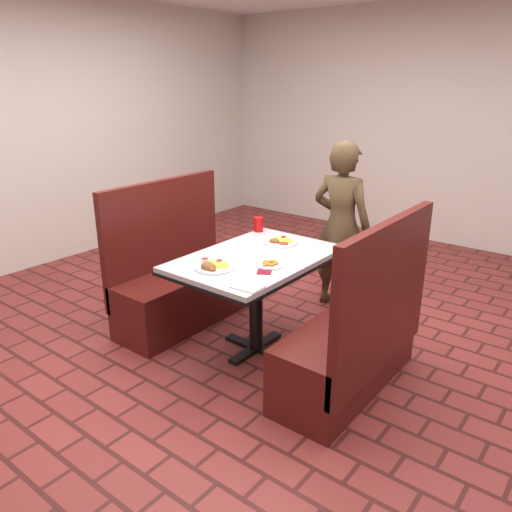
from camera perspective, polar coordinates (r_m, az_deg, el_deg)
name	(u,v)px	position (r m, az deg, el deg)	size (l,w,h in m)	color
room	(256,82)	(3.32, 0.00, 19.27)	(7.00, 7.04, 2.82)	maroon
dining_table	(256,269)	(3.56, 0.00, -1.46)	(0.81, 1.21, 0.75)	#B0B3B5
booth_bench_left	(180,284)	(4.18, -8.65, -3.18)	(0.47, 1.20, 1.17)	#4D1511
booth_bench_right	(354,343)	(3.31, 11.11, -9.77)	(0.47, 1.20, 1.17)	#4D1511
diner_person	(341,226)	(4.36, 9.70, 3.35)	(0.53, 0.35, 1.47)	brown
near_dinner_plate	(214,265)	(3.29, -4.83, -0.98)	(0.26, 0.26, 0.08)	white
far_dinner_plate	(281,240)	(3.80, 2.89, 1.81)	(0.25, 0.25, 0.07)	white
plantain_plate	(270,264)	(3.34, 1.59, -0.94)	(0.18, 0.18, 0.03)	white
maroon_napkin	(264,272)	(3.23, 0.96, -1.83)	(0.09, 0.09, 0.00)	maroon
spoon_utensil	(265,269)	(3.27, 1.05, -1.51)	(0.01, 0.13, 0.00)	silver
red_tumbler	(259,224)	(4.09, 0.29, 3.64)	(0.08, 0.08, 0.12)	#BC0C0C
paper_napkin	(248,287)	(3.00, -0.96, -3.51)	(0.18, 0.13, 0.01)	white
knife_utensil	(210,268)	(3.29, -5.25, -1.33)	(0.01, 0.18, 0.00)	silver
fork_utensil	(206,269)	(3.27, -5.69, -1.48)	(0.01, 0.14, 0.00)	silver
lettuce_shreds	(266,255)	(3.54, 1.11, 0.14)	(0.28, 0.32, 0.00)	#88C54E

